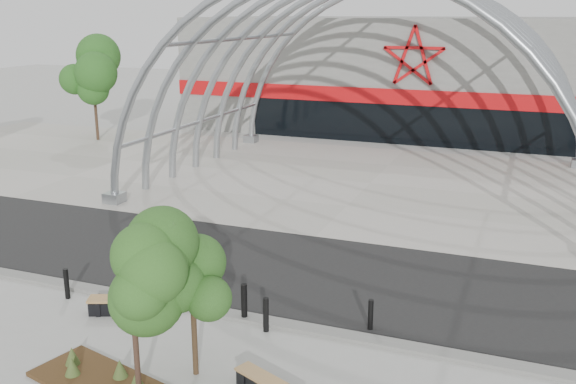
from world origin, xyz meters
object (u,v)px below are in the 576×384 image
(bench_0, at_px, (130,306))
(bollard_2, at_px, (266,315))
(street_tree_1, at_px, (191,263))
(street_tree_0, at_px, (131,278))

(bench_0, height_order, bollard_2, bollard_2)
(street_tree_1, xyz_separation_m, bollard_2, (0.74, 2.57, -2.37))
(street_tree_1, distance_m, bench_0, 4.76)
(street_tree_0, xyz_separation_m, street_tree_1, (0.69, 1.36, -0.07))
(street_tree_0, distance_m, bollard_2, 4.84)
(street_tree_0, height_order, bollard_2, street_tree_0)
(street_tree_1, xyz_separation_m, bench_0, (-3.35, 2.14, -2.62))
(street_tree_0, relative_size, bollard_2, 4.16)
(street_tree_1, relative_size, bollard_2, 4.07)
(street_tree_0, relative_size, bench_0, 1.73)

